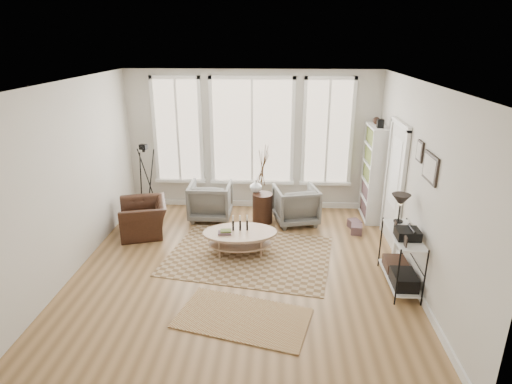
# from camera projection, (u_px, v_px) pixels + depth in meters

# --- Properties ---
(room) EXTENTS (5.50, 5.54, 2.90)m
(room) POSITION_uv_depth(u_px,v_px,m) (242.00, 184.00, 6.35)
(room) COLOR #9C7447
(room) RESTS_ON ground
(bay_window) EXTENTS (4.14, 0.12, 2.24)m
(bay_window) POSITION_uv_depth(u_px,v_px,m) (252.00, 134.00, 8.81)
(bay_window) COLOR #D6B38E
(bay_window) RESTS_ON ground
(door) EXTENTS (0.09, 1.06, 2.22)m
(door) POSITION_uv_depth(u_px,v_px,m) (395.00, 183.00, 7.38)
(door) COLOR silver
(door) RESTS_ON ground
(bookcase) EXTENTS (0.31, 0.85, 2.06)m
(bookcase) POSITION_uv_depth(u_px,v_px,m) (373.00, 173.00, 8.45)
(bookcase) COLOR white
(bookcase) RESTS_ON ground
(low_shelf) EXTENTS (0.38, 1.08, 1.30)m
(low_shelf) POSITION_uv_depth(u_px,v_px,m) (401.00, 254.00, 6.24)
(low_shelf) COLOR white
(low_shelf) RESTS_ON ground
(wall_art) EXTENTS (0.04, 0.88, 0.44)m
(wall_art) POSITION_uv_depth(u_px,v_px,m) (427.00, 163.00, 5.79)
(wall_art) COLOR black
(wall_art) RESTS_ON ground
(rug_main) EXTENTS (2.97, 2.42, 0.01)m
(rug_main) POSITION_uv_depth(u_px,v_px,m) (249.00, 255.00, 7.24)
(rug_main) COLOR brown
(rug_main) RESTS_ON ground
(rug_runner) EXTENTS (1.89, 1.34, 0.01)m
(rug_runner) POSITION_uv_depth(u_px,v_px,m) (243.00, 318.00, 5.62)
(rug_runner) COLOR brown
(rug_runner) RESTS_ON ground
(coffee_table) EXTENTS (1.33, 0.92, 0.57)m
(coffee_table) POSITION_uv_depth(u_px,v_px,m) (240.00, 236.00, 7.24)
(coffee_table) COLOR tan
(coffee_table) RESTS_ON ground
(armchair_left) EXTENTS (0.82, 0.84, 0.76)m
(armchair_left) POSITION_uv_depth(u_px,v_px,m) (211.00, 201.00, 8.62)
(armchair_left) COLOR slate
(armchair_left) RESTS_ON ground
(armchair_right) EXTENTS (0.97, 0.99, 0.75)m
(armchair_right) POSITION_uv_depth(u_px,v_px,m) (296.00, 205.00, 8.43)
(armchair_right) COLOR slate
(armchair_right) RESTS_ON ground
(side_table) EXTENTS (0.40, 0.40, 1.67)m
(side_table) POSITION_uv_depth(u_px,v_px,m) (263.00, 184.00, 8.29)
(side_table) COLOR #321B11
(side_table) RESTS_ON ground
(vase) EXTENTS (0.30, 0.30, 0.25)m
(vase) POSITION_uv_depth(u_px,v_px,m) (256.00, 186.00, 8.44)
(vase) COLOR silver
(vase) RESTS_ON side_table
(accent_chair) EXTENTS (1.17, 1.09, 0.62)m
(accent_chair) POSITION_uv_depth(u_px,v_px,m) (144.00, 218.00, 7.99)
(accent_chair) COLOR #321B11
(accent_chair) RESTS_ON ground
(tripod_camera) EXTENTS (0.52, 0.52, 1.47)m
(tripod_camera) POSITION_uv_depth(u_px,v_px,m) (147.00, 182.00, 8.81)
(tripod_camera) COLOR black
(tripod_camera) RESTS_ON ground
(book_stack_near) EXTENTS (0.27, 0.30, 0.16)m
(book_stack_near) POSITION_uv_depth(u_px,v_px,m) (354.00, 224.00, 8.27)
(book_stack_near) COLOR brown
(book_stack_near) RESTS_ON ground
(book_stack_far) EXTENTS (0.24, 0.29, 0.16)m
(book_stack_far) POSITION_uv_depth(u_px,v_px,m) (357.00, 229.00, 8.04)
(book_stack_far) COLOR brown
(book_stack_far) RESTS_ON ground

